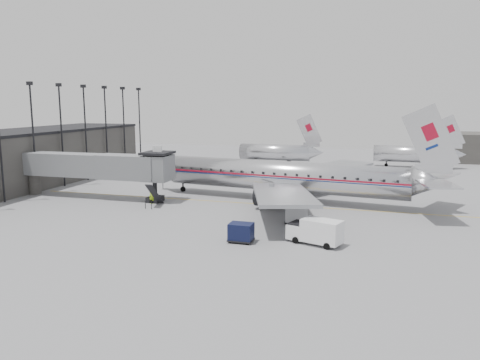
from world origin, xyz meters
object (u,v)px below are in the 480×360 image
(service_van, at_px, (315,231))
(baggage_cart_navy, at_px, (241,232))
(baggage_cart_white, at_px, (296,214))
(ramp_worker, at_px, (152,196))
(airliner, at_px, (288,177))

(service_van, xyz_separation_m, baggage_cart_navy, (-6.51, -1.30, -0.28))
(baggage_cart_navy, xyz_separation_m, baggage_cart_white, (3.75, 7.82, 0.07))
(ramp_worker, bearing_deg, service_van, -59.92)
(baggage_cart_navy, height_order, ramp_worker, ramp_worker)
(baggage_cart_white, relative_size, ramp_worker, 1.45)
(ramp_worker, bearing_deg, airliner, -10.72)
(airliner, height_order, service_van, airliner)
(airliner, distance_m, baggage_cart_navy, 19.05)
(baggage_cart_navy, height_order, baggage_cart_white, baggage_cart_white)
(service_van, bearing_deg, ramp_worker, 171.92)
(airliner, bearing_deg, ramp_worker, -150.76)
(airliner, bearing_deg, baggage_cart_navy, -85.07)
(service_van, height_order, baggage_cart_navy, service_van)
(airliner, height_order, ramp_worker, airliner)
(airliner, xyz_separation_m, baggage_cart_navy, (-0.78, -18.90, -2.22))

